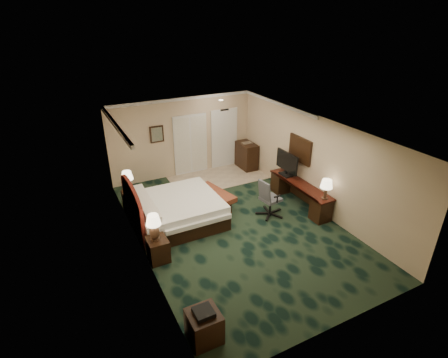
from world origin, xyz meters
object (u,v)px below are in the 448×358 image
lamp_far (128,182)px  desk_chair (271,197)px  bed_bench (216,198)px  bed (177,210)px  nightstand_far (131,200)px  side_table (204,326)px  lamp_near (154,227)px  desk (299,194)px  minibar (247,156)px  tv (287,164)px  nightstand_near (158,249)px

lamp_far → desk_chair: size_ratio=0.57×
lamp_far → bed_bench: 2.56m
lamp_far → bed: bearing=-52.9°
nightstand_far → bed: bearing=-52.5°
side_table → lamp_near: bearing=92.1°
bed → desk: (3.52, -0.74, -0.01)m
minibar → tv: bearing=-90.3°
nightstand_far → desk_chair: desk_chair is taller
side_table → tv: tv is taller
bed → tv: (3.49, -0.07, 0.71)m
side_table → lamp_far: bearing=90.9°
nightstand_near → desk_chair: size_ratio=0.50×
lamp_far → desk_chair: bearing=-31.9°
bed → lamp_far: bearing=127.1°
desk → bed_bench: bearing=154.0°
lamp_near → bed_bench: (2.30, 1.63, -0.64)m
lamp_near → minibar: (4.49, 3.61, -0.40)m
desk → tv: size_ratio=2.51×
nightstand_far → desk_chair: (3.40, -2.09, 0.28)m
lamp_far → side_table: size_ratio=1.08×
side_table → minibar: size_ratio=0.62×
side_table → bed_bench: bearing=61.9°
desk → lamp_far: bearing=155.7°
bed_bench → tv: bearing=-23.6°
side_table → desk_chair: bearing=41.5°
nightstand_far → tv: 4.71m
nightstand_near → desk_chair: bearing=8.2°
bed → side_table: size_ratio=3.75×
desk → desk_chair: size_ratio=2.14×
side_table → minibar: 7.53m
tv → nightstand_near: bearing=-165.1°
desk → minibar: 3.06m
bed → lamp_far: lamp_far is taller
nightstand_far → desk_chair: 4.00m
lamp_far → tv: size_ratio=0.67×
bed_bench → nightstand_far: bearing=145.1°
nightstand_far → desk_chair: size_ratio=0.49×
bed_bench → side_table: bearing=-131.1°
bed → desk: 3.60m
nightstand_near → nightstand_far: nightstand_near is taller
lamp_far → tv: tv is taller
tv → minibar: tv is taller
lamp_near → minibar: 5.77m
nightstand_near → nightstand_far: size_ratio=1.01×
lamp_far → side_table: (0.08, -5.08, -0.57)m
desk → desk_chair: 1.11m
desk_chair → lamp_near: bearing=179.9°
lamp_far → minibar: bearing=12.8°
lamp_far → desk: 4.97m
bed_bench → tv: (2.18, -0.41, 0.82)m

